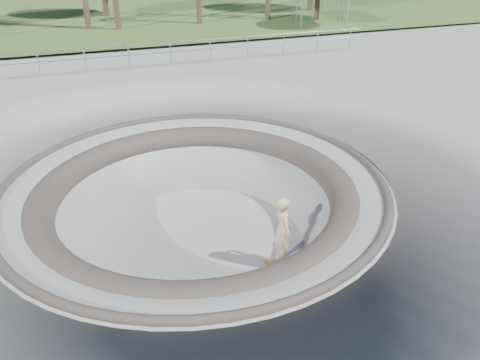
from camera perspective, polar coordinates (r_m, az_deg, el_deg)
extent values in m
plane|color=#A7A7A2|center=(12.50, -5.55, -0.33)|extent=(180.00, 180.00, 0.00)
torus|color=#A7A7A2|center=(13.57, -5.16, -7.77)|extent=(14.00, 14.00, 4.00)
cylinder|color=#A7A7A2|center=(13.54, -5.17, -7.60)|extent=(6.60, 6.60, 0.10)
torus|color=#49413A|center=(12.51, -5.55, -0.41)|extent=(10.24, 10.24, 0.24)
torus|color=#49413A|center=(12.72, -5.46, -2.11)|extent=(8.91, 8.91, 0.81)
cube|color=#435C25|center=(45.14, -17.36, 19.75)|extent=(180.00, 36.00, 0.12)
ellipsoid|color=brown|center=(72.80, -11.51, 16.74)|extent=(61.60, 44.00, 28.60)
ellipsoid|color=brown|center=(73.95, 11.71, 18.87)|extent=(42.00, 30.00, 19.50)
cylinder|color=#979AA0|center=(23.33, -13.53, 15.66)|extent=(25.00, 0.05, 0.05)
cylinder|color=#979AA0|center=(23.43, -13.40, 14.59)|extent=(25.00, 0.05, 0.05)
cube|color=olive|center=(12.60, 5.01, -9.95)|extent=(0.92, 0.38, 0.02)
cylinder|color=#B4B5B9|center=(12.63, 5.00, -10.08)|extent=(0.07, 0.19, 0.04)
cylinder|color=#B4B5B9|center=(12.63, 5.00, -10.08)|extent=(0.07, 0.19, 0.04)
cylinder|color=beige|center=(12.63, 5.00, -10.11)|extent=(0.07, 0.04, 0.07)
cylinder|color=beige|center=(12.63, 5.00, -10.11)|extent=(0.07, 0.04, 0.07)
cylinder|color=beige|center=(12.63, 5.00, -10.11)|extent=(0.07, 0.04, 0.07)
cylinder|color=beige|center=(12.63, 5.00, -10.11)|extent=(0.07, 0.04, 0.07)
imported|color=#D7BA8B|center=(12.01, 5.21, -6.19)|extent=(0.51, 0.74, 1.98)
cylinder|color=#979AA0|center=(31.19, 8.72, 19.57)|extent=(0.06, 0.06, 2.29)
cylinder|color=#979AA0|center=(32.64, 13.53, 19.53)|extent=(0.06, 0.06, 2.29)
cylinder|color=#979AA0|center=(33.76, 6.30, 20.36)|extent=(0.06, 0.06, 2.29)
cylinder|color=#979AA0|center=(35.11, 10.88, 20.35)|extent=(0.06, 0.06, 2.29)
cylinder|color=#979AA0|center=(33.84, 8.55, 19.99)|extent=(0.06, 0.06, 1.99)
cylinder|color=#979AA0|center=(35.08, 12.46, 19.95)|extent=(0.06, 0.06, 1.99)
cylinder|color=#979AA0|center=(36.08, 6.59, 20.60)|extent=(0.06, 0.06, 1.99)
cylinder|color=#979AA0|center=(37.24, 10.34, 20.59)|extent=(0.06, 0.06, 1.99)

